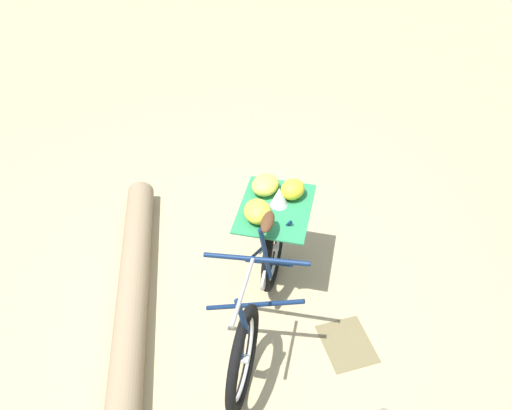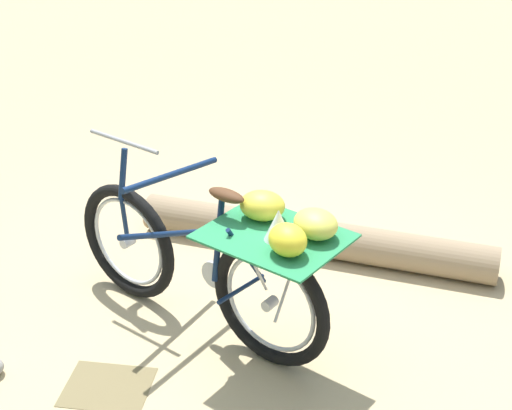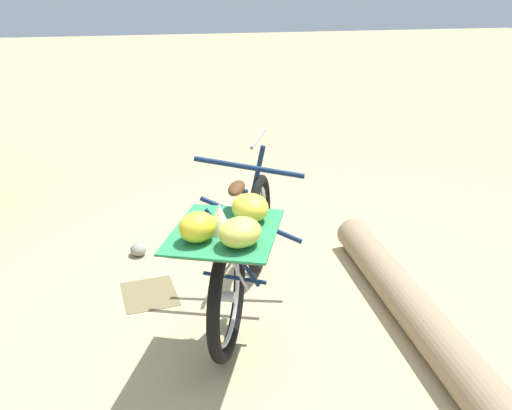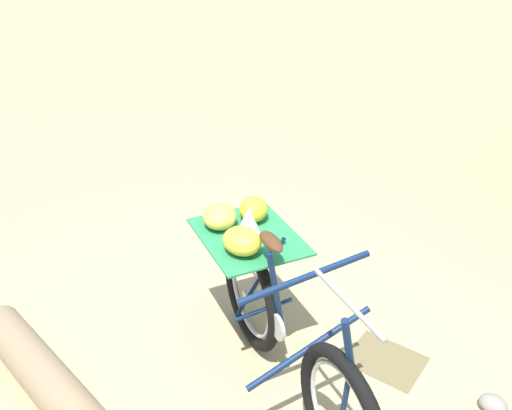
{
  "view_description": "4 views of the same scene",
  "coord_description": "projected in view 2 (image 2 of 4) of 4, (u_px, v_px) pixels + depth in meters",
  "views": [
    {
      "loc": [
        -2.53,
        0.75,
        3.44
      ],
      "look_at": [
        0.33,
        -0.09,
        0.8
      ],
      "focal_mm": 36.73,
      "sensor_mm": 36.0,
      "label": 1
    },
    {
      "loc": [
        0.66,
        -3.43,
        2.62
      ],
      "look_at": [
        0.19,
        -0.24,
        0.94
      ],
      "focal_mm": 52.79,
      "sensor_mm": 36.0,
      "label": 2
    },
    {
      "loc": [
        2.75,
        -0.91,
        1.91
      ],
      "look_at": [
        0.39,
        -0.1,
        0.94
      ],
      "focal_mm": 37.24,
      "sensor_mm": 36.0,
      "label": 3
    },
    {
      "loc": [
        -1.4,
        1.99,
        2.49
      ],
      "look_at": [
        0.31,
        -0.35,
        0.92
      ],
      "focal_mm": 38.89,
      "sensor_mm": 36.0,
      "label": 4
    }
  ],
  "objects": [
    {
      "name": "fallen_log",
      "position": [
        313.0,
        237.0,
        5.01
      ],
      "size": [
        2.39,
        0.66,
        0.25
      ],
      "primitive_type": "cylinder",
      "rotation": [
        0.0,
        1.57,
        -0.17
      ],
      "color": "#937A5B",
      "rests_on": "ground_plane"
    },
    {
      "name": "bicycle",
      "position": [
        215.0,
        258.0,
        4.05
      ],
      "size": [
        1.7,
        1.13,
        1.03
      ],
      "rotation": [
        0.0,
        0.0,
        2.64
      ],
      "color": "black",
      "rests_on": "ground_plane"
    },
    {
      "name": "leaf_litter_patch",
      "position": [
        108.0,
        387.0,
        3.87
      ],
      "size": [
        0.44,
        0.36,
        0.01
      ],
      "primitive_type": "cube",
      "color": "olive",
      "rests_on": "ground_plane"
    },
    {
      "name": "ground_plane",
      "position": [
        229.0,
        330.0,
        4.3
      ],
      "size": [
        60.0,
        60.0,
        0.0
      ],
      "primitive_type": "plane",
      "color": "tan"
    }
  ]
}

